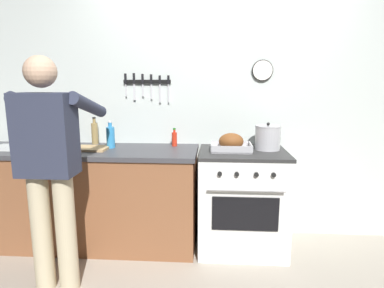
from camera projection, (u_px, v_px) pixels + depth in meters
wall_back at (218, 102)px, 3.09m from camera, size 6.00×0.13×2.60m
counter_block at (87, 196)px, 2.97m from camera, size 2.03×0.65×0.90m
stove at (242, 200)px, 2.88m from camera, size 0.76×0.67×0.90m
person_cook at (50, 161)px, 2.22m from camera, size 0.51×0.63×1.66m
roasting_pan at (231, 143)px, 2.79m from camera, size 0.35×0.26×0.16m
stock_pot at (268, 138)px, 2.85m from camera, size 0.23×0.23×0.24m
cutting_board at (88, 148)px, 2.86m from camera, size 0.36×0.24×0.02m
bottle_dish_soap at (111, 137)px, 2.92m from camera, size 0.08×0.08×0.25m
bottle_soy_sauce at (69, 139)px, 2.98m from camera, size 0.06×0.06×0.18m
bottle_hot_sauce at (174, 139)px, 3.01m from camera, size 0.05×0.05×0.17m
bottle_vinegar at (95, 133)px, 3.11m from camera, size 0.06×0.06×0.26m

